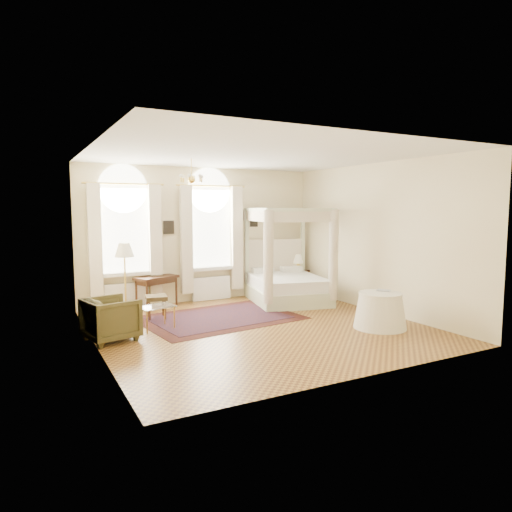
{
  "coord_description": "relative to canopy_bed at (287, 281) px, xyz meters",
  "views": [
    {
      "loc": [
        -4.11,
        -7.65,
        2.31
      ],
      "look_at": [
        0.15,
        0.4,
        1.35
      ],
      "focal_mm": 32.0,
      "sensor_mm": 36.0,
      "label": 1
    }
  ],
  "objects": [
    {
      "name": "nightstand",
      "position": [
        0.93,
        0.89,
        -0.21
      ],
      "size": [
        0.51,
        0.48,
        0.63
      ],
      "primitive_type": "cube",
      "rotation": [
        0.0,
        0.0,
        0.2
      ],
      "color": "#3D1E10",
      "rests_on": "ground"
    },
    {
      "name": "stool",
      "position": [
        -3.34,
        -0.2,
        -0.12
      ],
      "size": [
        0.49,
        0.49,
        0.49
      ],
      "color": "#43361C",
      "rests_on": "ground"
    },
    {
      "name": "nightstand_lamp",
      "position": [
        0.86,
        0.85,
        0.39
      ],
      "size": [
        0.3,
        0.3,
        0.44
      ],
      "color": "gold",
      "rests_on": "nightstand"
    },
    {
      "name": "side_table",
      "position": [
        0.28,
        -2.95,
        -0.19
      ],
      "size": [
        1.01,
        1.01,
        0.69
      ],
      "color": "white",
      "rests_on": "ground"
    },
    {
      "name": "window_right",
      "position": [
        -1.57,
        1.06,
        0.96
      ],
      "size": [
        1.62,
        0.27,
        3.29
      ],
      "color": "white",
      "rests_on": "room_walls"
    },
    {
      "name": "oriental_rug",
      "position": [
        -2.16,
        -0.76,
        -0.52
      ],
      "size": [
        3.43,
        2.64,
        0.01
      ],
      "color": "#451810",
      "rests_on": "ground"
    },
    {
      "name": "chandelier",
      "position": [
        -2.67,
        -0.61,
        2.38
      ],
      "size": [
        0.51,
        0.45,
        0.5
      ],
      "color": "gold",
      "rests_on": "room_walls"
    },
    {
      "name": "room_walls",
      "position": [
        -1.77,
        -1.81,
        1.45
      ],
      "size": [
        6.0,
        6.0,
        6.0
      ],
      "color": "#FEF2C1",
      "rests_on": "ground"
    },
    {
      "name": "laptop",
      "position": [
        -3.02,
        0.98,
        0.22
      ],
      "size": [
        0.31,
        0.22,
        0.02
      ],
      "primitive_type": "imported",
      "rotation": [
        0.0,
        0.0,
        3.25
      ],
      "color": "black",
      "rests_on": "writing_desk"
    },
    {
      "name": "canopy_bed",
      "position": [
        0.0,
        0.0,
        0.0
      ],
      "size": [
        2.15,
        2.45,
        2.31
      ],
      "color": "beige",
      "rests_on": "ground"
    },
    {
      "name": "wall_pictures",
      "position": [
        -1.69,
        1.16,
        1.37
      ],
      "size": [
        2.54,
        0.03,
        0.39
      ],
      "color": "black",
      "rests_on": "room_walls"
    },
    {
      "name": "window_left",
      "position": [
        -3.67,
        1.06,
        0.96
      ],
      "size": [
        1.62,
        0.27,
        3.29
      ],
      "color": "white",
      "rests_on": "room_walls"
    },
    {
      "name": "coffee_table",
      "position": [
        -3.57,
        -1.02,
        -0.12
      ],
      "size": [
        0.75,
        0.6,
        0.45
      ],
      "color": "white",
      "rests_on": "ground"
    },
    {
      "name": "writing_desk",
      "position": [
        -3.02,
        0.89,
        0.1
      ],
      "size": [
        1.1,
        0.85,
        0.73
      ],
      "color": "#3D1E10",
      "rests_on": "ground"
    },
    {
      "name": "floor_lamp",
      "position": [
        -3.85,
        0.35,
        0.82
      ],
      "size": [
        0.4,
        0.4,
        1.57
      ],
      "color": "gold",
      "rests_on": "ground"
    },
    {
      "name": "book",
      "position": [
        0.38,
        -2.9,
        0.18
      ],
      "size": [
        0.29,
        0.31,
        0.02
      ],
      "primitive_type": "imported",
      "rotation": [
        0.0,
        0.0,
        0.59
      ],
      "color": "black",
      "rests_on": "side_table"
    },
    {
      "name": "ground",
      "position": [
        -1.77,
        -1.81,
        -0.53
      ],
      "size": [
        6.0,
        6.0,
        0.0
      ],
      "primitive_type": "plane",
      "color": "olive",
      "rests_on": "ground"
    },
    {
      "name": "armchair",
      "position": [
        -4.47,
        -1.39,
        -0.14
      ],
      "size": [
        1.01,
        0.99,
        0.77
      ],
      "primitive_type": "imported",
      "rotation": [
        0.0,
        0.0,
        1.81
      ],
      "color": "#443D1D",
      "rests_on": "ground"
    }
  ]
}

